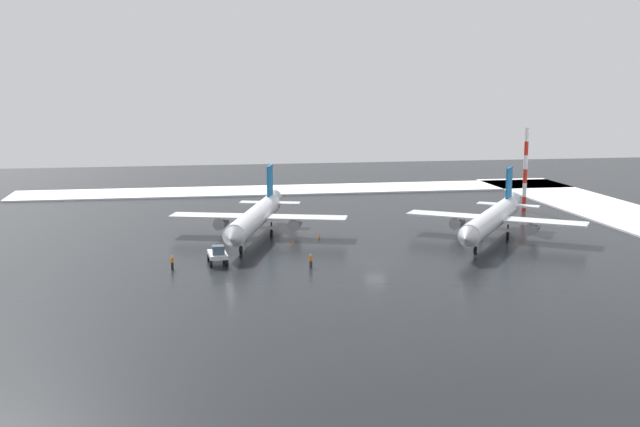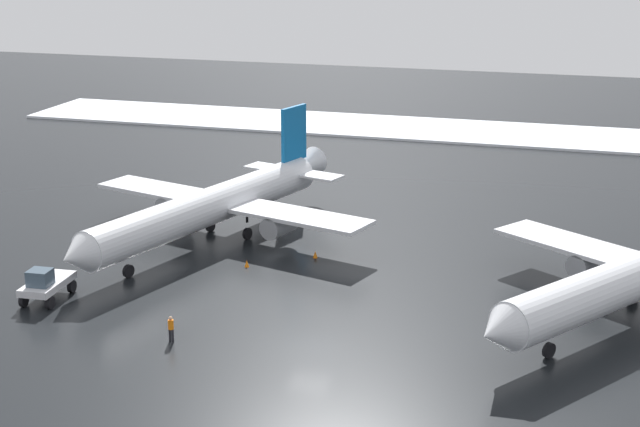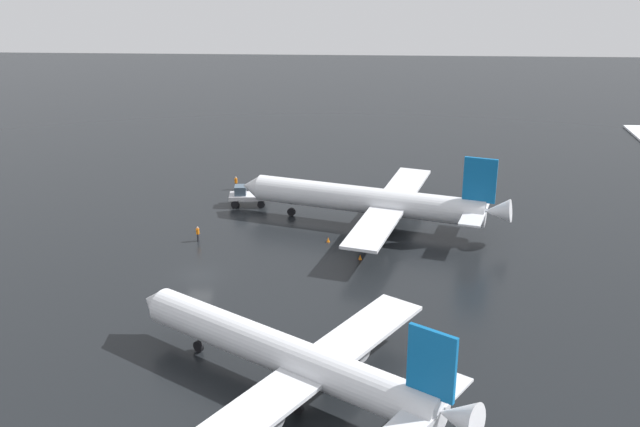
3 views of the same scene
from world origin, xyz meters
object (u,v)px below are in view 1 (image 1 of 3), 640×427
ground_crew_mid_apron (172,262)px  ground_crew_near_tug (311,260)px  traffic_cone_near_nose (224,231)px  traffic_cone_mid_line (319,237)px  traffic_cone_wingtip_side (293,242)px  antenna_mast (525,169)px  airplane_parked_starboard (256,217)px  pushback_tug (218,254)px  airplane_parked_portside (492,219)px

ground_crew_mid_apron → ground_crew_near_tug: 16.99m
traffic_cone_near_nose → traffic_cone_mid_line: bearing=-115.6°
ground_crew_mid_apron → traffic_cone_wingtip_side: size_ratio=3.11×
ground_crew_mid_apron → antenna_mast: 70.32m
antenna_mast → traffic_cone_mid_line: size_ratio=26.72×
airplane_parked_starboard → pushback_tug: airplane_parked_starboard is taller
traffic_cone_wingtip_side → traffic_cone_mid_line: bearing=-51.6°
traffic_cone_mid_line → traffic_cone_near_nose: bearing=64.4°
pushback_tug → traffic_cone_wingtip_side: 15.17m
ground_crew_near_tug → antenna_mast: bearing=137.3°
antenna_mast → traffic_cone_near_nose: size_ratio=26.72×
traffic_cone_near_nose → airplane_parked_starboard: bearing=-138.2°
airplane_parked_portside → ground_crew_near_tug: 31.26m
pushback_tug → traffic_cone_near_nose: 20.57m
antenna_mast → traffic_cone_wingtip_side: (-22.16, 44.30, -7.07)m
pushback_tug → ground_crew_near_tug: pushback_tug is taller
pushback_tug → antenna_mast: 64.44m
airplane_parked_starboard → ground_crew_mid_apron: 21.31m
pushback_tug → traffic_cone_wingtip_side: bearing=130.2°
airplane_parked_starboard → traffic_cone_wingtip_side: size_ratio=56.76×
antenna_mast → traffic_cone_mid_line: 44.59m
pushback_tug → traffic_cone_wingtip_side: pushback_tug is taller
airplane_parked_portside → traffic_cone_wingtip_side: 29.03m
traffic_cone_near_nose → airplane_parked_portside: bearing=-107.2°
airplane_parked_portside → traffic_cone_mid_line: bearing=-68.4°
ground_crew_near_tug → traffic_cone_mid_line: bearing=174.7°
pushback_tug → airplane_parked_portside: bearing=98.9°
airplane_parked_starboard → antenna_mast: size_ratio=2.12×
airplane_parked_starboard → ground_crew_mid_apron: bearing=-17.4°
pushback_tug → ground_crew_mid_apron: (-2.04, 5.62, -0.31)m
pushback_tug → traffic_cone_mid_line: size_ratio=8.59×
antenna_mast → traffic_cone_near_nose: antenna_mast is taller
airplane_parked_starboard → antenna_mast: antenna_mast is taller
ground_crew_mid_apron → antenna_mast: (34.65, -60.86, 6.38)m
airplane_parked_starboard → traffic_cone_near_nose: 7.18m
ground_crew_mid_apron → traffic_cone_near_nose: ground_crew_mid_apron is taller
airplane_parked_portside → ground_crew_near_tug: airplane_parked_portside is taller
traffic_cone_wingtip_side → ground_crew_mid_apron: bearing=127.0°
airplane_parked_starboard → pushback_tug: (-15.55, 6.21, -1.84)m
airplane_parked_starboard → traffic_cone_mid_line: size_ratio=56.76×
ground_crew_near_tug → antenna_mast: size_ratio=0.12×
airplane_parked_portside → traffic_cone_near_nose: size_ratio=50.40×
ground_crew_mid_apron → antenna_mast: size_ratio=0.12×
ground_crew_near_tug → traffic_cone_near_nose: ground_crew_near_tug is taller
pushback_tug → ground_crew_mid_apron: pushback_tug is taller
airplane_parked_portside → traffic_cone_wingtip_side: (1.76, 28.84, -2.83)m
traffic_cone_wingtip_side → ground_crew_near_tug: bearing=-178.7°
ground_crew_mid_apron → ground_crew_near_tug: (-1.89, -16.88, 0.00)m
traffic_cone_mid_line → traffic_cone_wingtip_side: bearing=128.4°
airplane_parked_portside → traffic_cone_wingtip_side: size_ratio=50.40×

